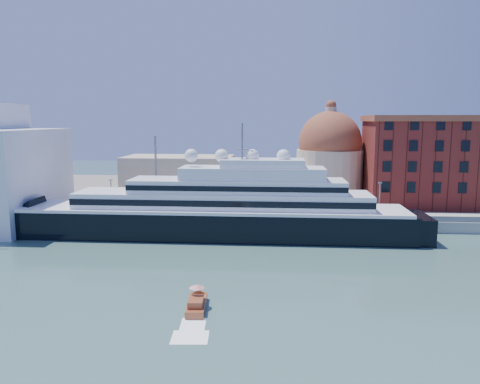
{
  "coord_description": "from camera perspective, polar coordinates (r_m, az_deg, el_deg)",
  "views": [
    {
      "loc": [
        7.53,
        -71.57,
        24.17
      ],
      "look_at": [
        0.49,
        18.0,
        10.23
      ],
      "focal_mm": 35.0,
      "sensor_mm": 36.0,
      "label": 1
    }
  ],
  "objects": [
    {
      "name": "ground",
      "position": [
        75.92,
        -1.45,
        -9.75
      ],
      "size": [
        400.0,
        400.0,
        0.0
      ],
      "primitive_type": "plane",
      "color": "#335956",
      "rests_on": "ground"
    },
    {
      "name": "quay",
      "position": [
        108.29,
        0.41,
        -3.4
      ],
      "size": [
        180.0,
        10.0,
        2.5
      ],
      "primitive_type": "cube",
      "color": "gray",
      "rests_on": "ground"
    },
    {
      "name": "land",
      "position": [
        148.58,
        1.54,
        -0.15
      ],
      "size": [
        260.0,
        72.0,
        2.0
      ],
      "primitive_type": "cube",
      "color": "slate",
      "rests_on": "ground"
    },
    {
      "name": "quay_fence",
      "position": [
        103.52,
        0.23,
        -2.92
      ],
      "size": [
        180.0,
        0.1,
        1.2
      ],
      "primitive_type": "cube",
      "color": "slate",
      "rests_on": "quay"
    },
    {
      "name": "superyacht",
      "position": [
        97.82,
        -4.87,
        -2.67
      ],
      "size": [
        91.81,
        12.73,
        27.44
      ],
      "color": "black",
      "rests_on": "ground"
    },
    {
      "name": "service_barge",
      "position": [
        111.12,
        -26.42,
        -4.27
      ],
      "size": [
        12.55,
        7.07,
        2.68
      ],
      "rotation": [
        0.0,
        0.0,
        0.28
      ],
      "color": "white",
      "rests_on": "ground"
    },
    {
      "name": "water_taxi",
      "position": [
        61.94,
        -5.32,
        -13.4
      ],
      "size": [
        2.8,
        7.02,
        3.26
      ],
      "rotation": [
        0.0,
        0.0,
        0.08
      ],
      "color": "brown",
      "rests_on": "ground"
    },
    {
      "name": "warehouse",
      "position": [
        131.74,
        24.26,
        3.52
      ],
      "size": [
        43.0,
        19.0,
        23.25
      ],
      "color": "maroon",
      "rests_on": "land"
    },
    {
      "name": "church",
      "position": [
        129.97,
        3.98,
        2.94
      ],
      "size": [
        66.0,
        18.0,
        25.5
      ],
      "color": "beige",
      "rests_on": "land"
    },
    {
      "name": "lamp_posts",
      "position": [
        106.75,
        -6.45,
        1.05
      ],
      "size": [
        120.8,
        2.4,
        18.0
      ],
      "color": "slate",
      "rests_on": "quay"
    }
  ]
}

